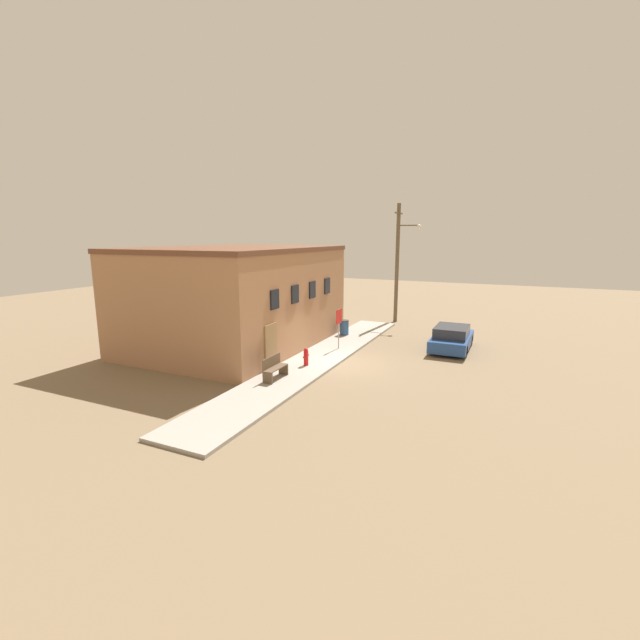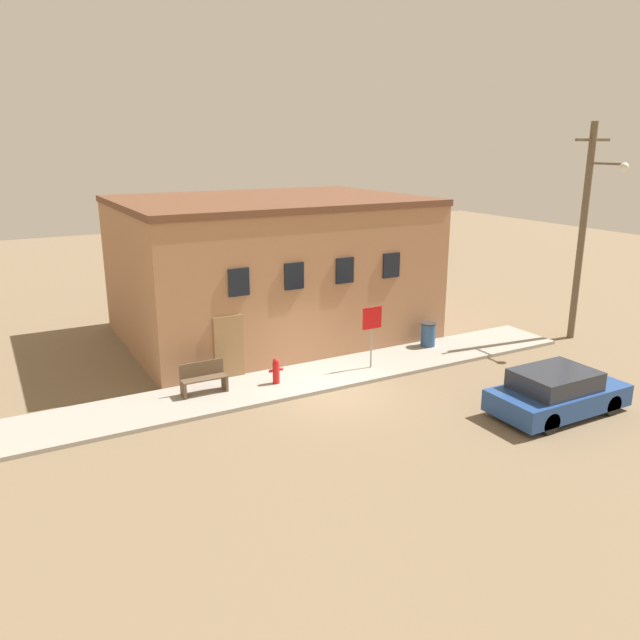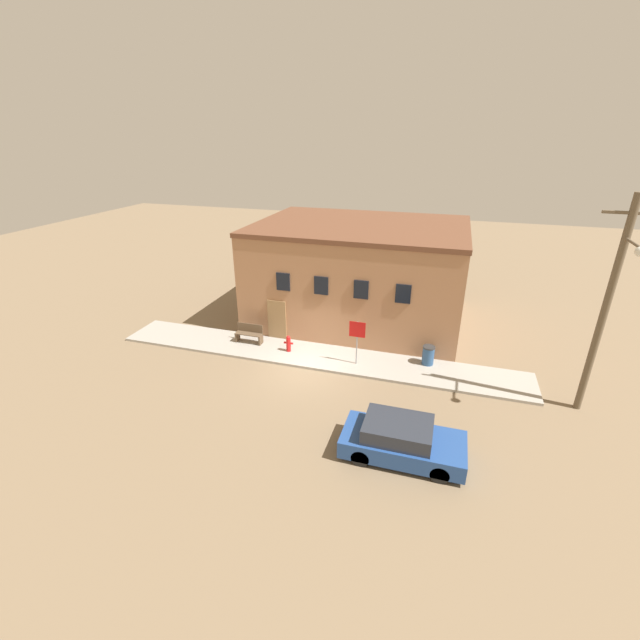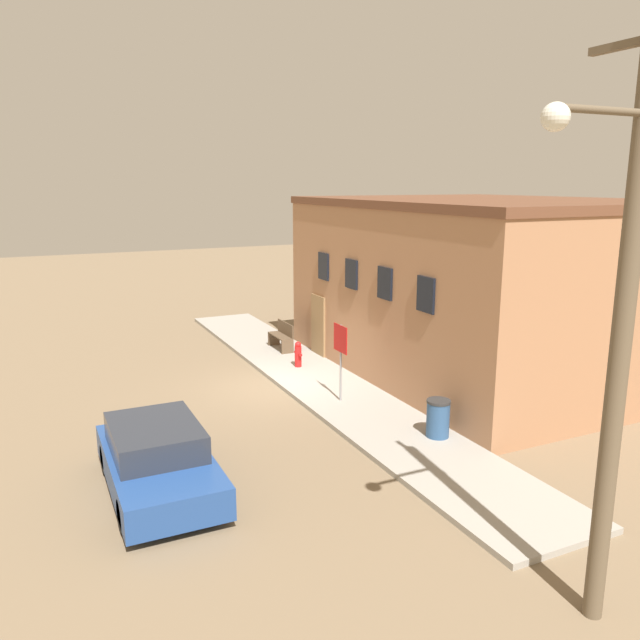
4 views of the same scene
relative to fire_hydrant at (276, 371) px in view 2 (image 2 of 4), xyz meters
The scene contains 9 objects.
ground_plane 1.88m from the fire_hydrant, 42.64° to the right, with size 80.00×80.00×0.00m, color #7A664C.
sidewalk 1.41m from the fire_hydrant, ahead, with size 20.03×2.49×0.12m.
brick_building 6.32m from the fire_hydrant, 67.38° to the left, with size 11.33×8.52×5.50m.
fire_hydrant is the anchor object (origin of this frame).
stop_sign 3.63m from the fire_hydrant, ahead, with size 0.75×0.06×2.13m.
bench 2.31m from the fire_hydrant, behind, with size 1.39×0.44×0.97m.
trash_bin 6.69m from the fire_hydrant, ahead, with size 0.57×0.57×0.90m.
utility_pole 13.21m from the fire_hydrant, ahead, with size 1.80×1.72×8.30m.
parked_car 8.45m from the fire_hydrant, 42.62° to the right, with size 4.06×1.89×1.33m.
Camera 2 is at (-9.06, -15.77, 7.54)m, focal length 35.00 mm.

